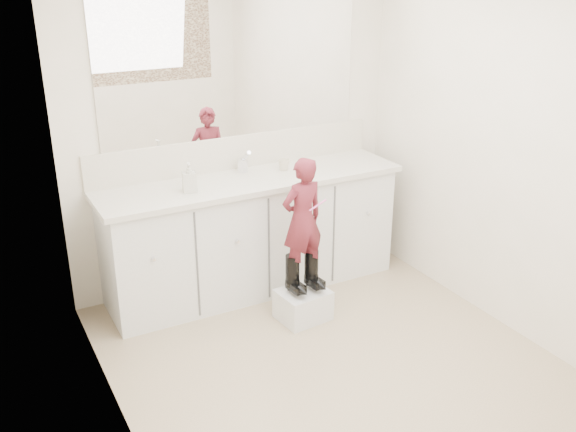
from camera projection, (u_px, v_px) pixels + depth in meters
floor at (338, 367)px, 4.00m from camera, size 3.00×3.00×0.00m
wall_back at (235, 128)px, 4.78m from camera, size 2.60×0.00×2.60m
wall_front at (569, 306)px, 2.33m from camera, size 2.60×0.00×2.60m
wall_left at (109, 230)px, 2.98m from camera, size 0.00×3.00×3.00m
wall_right at (514, 154)px, 4.13m from camera, size 0.00×3.00×3.00m
vanity_cabinet at (253, 236)px, 4.84m from camera, size 2.20×0.55×0.85m
countertop at (252, 181)px, 4.67m from camera, size 2.28×0.58×0.04m
backsplash at (236, 152)px, 4.84m from camera, size 2.28×0.03×0.25m
mirror at (233, 68)px, 4.60m from camera, size 2.00×0.02×1.00m
faucet at (242, 165)px, 4.77m from camera, size 0.08×0.08×0.10m
cup at (284, 165)px, 4.82m from camera, size 0.11×0.11×0.08m
soap_bottle at (189, 177)px, 4.35m from camera, size 0.11×0.11×0.20m
step_stool at (303, 305)px, 4.51m from camera, size 0.36×0.31×0.22m
boot_left at (292, 274)px, 4.40m from camera, size 0.12×0.20×0.28m
boot_right at (311, 270)px, 4.47m from camera, size 0.12×0.20×0.28m
toddler at (302, 220)px, 4.29m from camera, size 0.33×0.24×0.86m
toothbrush at (318, 205)px, 4.21m from camera, size 0.14×0.03×0.06m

